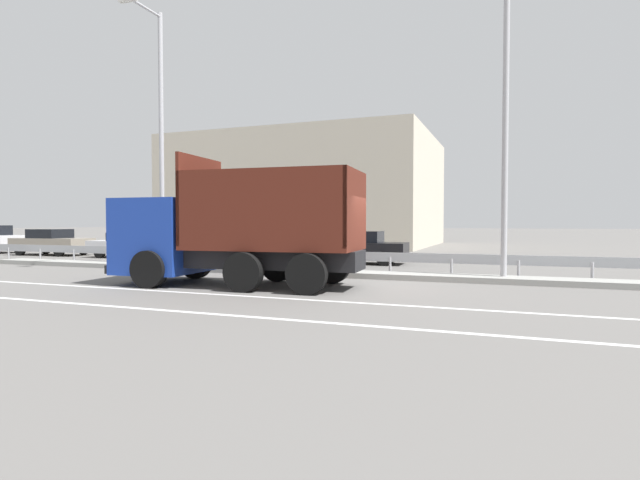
{
  "coord_description": "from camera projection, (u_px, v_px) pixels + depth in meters",
  "views": [
    {
      "loc": [
        3.86,
        -13.55,
        1.8
      ],
      "look_at": [
        -1.57,
        0.62,
        1.27
      ],
      "focal_mm": 28.0,
      "sensor_mm": 36.0,
      "label": 1
    }
  ],
  "objects": [
    {
      "name": "median_road_sign",
      "position": [
        231.0,
        233.0,
        18.22
      ],
      "size": [
        0.84,
        0.16,
        2.63
      ],
      "color": "white",
      "rests_on": "ground_plane"
    },
    {
      "name": "ground_plane",
      "position": [
        364.0,
        286.0,
        14.09
      ],
      "size": [
        320.0,
        320.0,
        0.0
      ],
      "primitive_type": "plane",
      "color": "#605E5B"
    },
    {
      "name": "parked_car_3",
      "position": [
        230.0,
        244.0,
        23.65
      ],
      "size": [
        4.38,
        2.09,
        1.64
      ],
      "rotation": [
        0.0,
        0.0,
        1.65
      ],
      "color": "navy",
      "rests_on": "ground_plane"
    },
    {
      "name": "street_lamp_2",
      "position": [
        506.0,
        88.0,
        14.69
      ],
      "size": [
        0.7,
        2.76,
        10.42
      ],
      "color": "#ADADB2",
      "rests_on": "ground_plane"
    },
    {
      "name": "street_lamp_1",
      "position": [
        159.0,
        129.0,
        19.06
      ],
      "size": [
        0.7,
        1.96,
        9.82
      ],
      "color": "#ADADB2",
      "rests_on": "ground_plane"
    },
    {
      "name": "median_island",
      "position": [
        383.0,
        275.0,
        16.23
      ],
      "size": [
        34.19,
        1.1,
        0.18
      ],
      "primitive_type": "cube",
      "color": "gray",
      "rests_on": "ground_plane"
    },
    {
      "name": "parked_car_2",
      "position": [
        135.0,
        245.0,
        25.69
      ],
      "size": [
        4.76,
        2.06,
        1.3
      ],
      "rotation": [
        0.0,
        0.0,
        -1.55
      ],
      "color": "silver",
      "rests_on": "ground_plane"
    },
    {
      "name": "parked_car_4",
      "position": [
        359.0,
        247.0,
        21.96
      ],
      "size": [
        4.33,
        2.02,
        1.43
      ],
      "rotation": [
        0.0,
        0.0,
        1.61
      ],
      "color": "black",
      "rests_on": "ground_plane"
    },
    {
      "name": "median_guardrail",
      "position": [
        390.0,
        259.0,
        17.11
      ],
      "size": [
        62.16,
        0.09,
        0.78
      ],
      "color": "#9EA0A5",
      "rests_on": "ground_plane"
    },
    {
      "name": "background_building_0",
      "position": [
        310.0,
        193.0,
        41.51
      ],
      "size": [
        19.93,
        15.11,
        8.55
      ],
      "primitive_type": "cube",
      "color": "beige",
      "rests_on": "ground_plane"
    },
    {
      "name": "dump_truck",
      "position": [
        211.0,
        239.0,
        14.53
      ],
      "size": [
        7.29,
        3.2,
        3.72
      ],
      "rotation": [
        0.0,
        0.0,
        1.65
      ],
      "color": "#19389E",
      "rests_on": "ground_plane"
    },
    {
      "name": "lane_strip_0",
      "position": [
        204.0,
        294.0,
        12.63
      ],
      "size": [
        62.16,
        0.16,
        0.01
      ],
      "primitive_type": "cube",
      "color": "silver",
      "rests_on": "ground_plane"
    },
    {
      "name": "parked_car_1",
      "position": [
        52.0,
        242.0,
        27.76
      ],
      "size": [
        4.46,
        2.12,
        1.45
      ],
      "rotation": [
        0.0,
        0.0,
        -1.51
      ],
      "color": "gray",
      "rests_on": "ground_plane"
    },
    {
      "name": "lane_strip_1",
      "position": [
        140.0,
        308.0,
        10.45
      ],
      "size": [
        62.16,
        0.16,
        0.01
      ],
      "primitive_type": "cube",
      "color": "silver",
      "rests_on": "ground_plane"
    }
  ]
}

